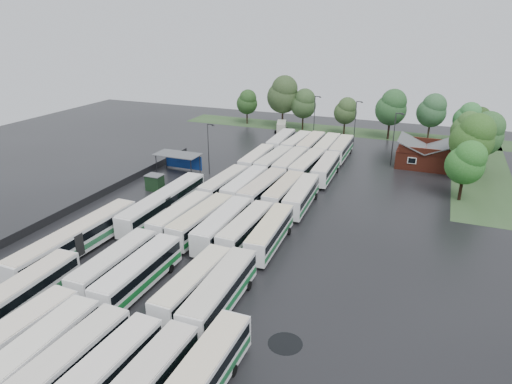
% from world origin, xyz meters
% --- Properties ---
extents(ground, '(160.00, 160.00, 0.00)m').
position_xyz_m(ground, '(0.00, 0.00, 0.00)').
color(ground, black).
rests_on(ground, ground).
extents(brick_building, '(10.07, 8.60, 5.39)m').
position_xyz_m(brick_building, '(24.00, 42.77, 1.87)').
color(brick_building, maroon).
rests_on(brick_building, ground).
extents(wash_shed, '(8.20, 4.20, 3.58)m').
position_xyz_m(wash_shed, '(-17.20, 22.02, 2.99)').
color(wash_shed, '#2D2D30').
rests_on(wash_shed, ground).
extents(utility_hut, '(2.70, 2.20, 2.62)m').
position_xyz_m(utility_hut, '(-16.20, 12.60, 1.32)').
color(utility_hut, black).
rests_on(utility_hut, ground).
extents(grass_strip_north, '(80.00, 10.00, 0.01)m').
position_xyz_m(grass_strip_north, '(2.00, 64.80, 0.01)').
color(grass_strip_north, '#2D4924').
rests_on(grass_strip_north, ground).
extents(grass_strip_east, '(10.00, 50.00, 0.01)m').
position_xyz_m(grass_strip_east, '(34.00, 42.80, 0.01)').
color(grass_strip_east, '#2D4924').
rests_on(grass_strip_east, ground).
extents(west_fence, '(0.10, 50.00, 1.20)m').
position_xyz_m(west_fence, '(-22.20, 8.00, 0.60)').
color(west_fence, '#2D2D30').
rests_on(west_fence, ground).
extents(bus_r0c0, '(3.13, 12.76, 3.53)m').
position_xyz_m(bus_r0c0, '(-4.32, -25.69, 1.94)').
color(bus_r0c0, white).
rests_on(bus_r0c0, ground).
extents(bus_r0c1, '(2.97, 12.87, 3.57)m').
position_xyz_m(bus_r0c1, '(-1.11, -26.33, 1.96)').
color(bus_r0c1, white).
rests_on(bus_r0c1, ground).
extents(bus_r0c2, '(2.96, 12.53, 3.47)m').
position_xyz_m(bus_r0c2, '(1.85, -26.16, 1.91)').
color(bus_r0c2, white).
rests_on(bus_r0c2, ground).
extents(bus_r0c3, '(3.07, 12.54, 3.47)m').
position_xyz_m(bus_r0c3, '(5.12, -26.17, 1.91)').
color(bus_r0c3, white).
rests_on(bus_r0c3, ground).
extents(bus_r1c0, '(2.77, 12.33, 3.42)m').
position_xyz_m(bus_r1c0, '(-4.52, -12.20, 1.88)').
color(bus_r1c0, white).
rests_on(bus_r1c0, ground).
extents(bus_r1c1, '(2.82, 12.65, 3.51)m').
position_xyz_m(bus_r1c1, '(-1.06, -12.71, 1.93)').
color(bus_r1c1, white).
rests_on(bus_r1c1, ground).
extents(bus_r1c3, '(2.79, 12.20, 3.38)m').
position_xyz_m(bus_r1c3, '(5.25, -12.42, 1.86)').
color(bus_r1c3, white).
rests_on(bus_r1c3, ground).
extents(bus_r1c4, '(3.16, 12.96, 3.58)m').
position_xyz_m(bus_r1c4, '(8.36, -12.71, 1.97)').
color(bus_r1c4, white).
rests_on(bus_r1c4, ground).
extents(bus_r2c0, '(2.95, 12.30, 3.41)m').
position_xyz_m(bus_r2c0, '(-4.44, 1.32, 1.87)').
color(bus_r2c0, white).
rests_on(bus_r2c0, ground).
extents(bus_r2c1, '(3.32, 12.77, 3.52)m').
position_xyz_m(bus_r2c1, '(-1.25, 1.19, 1.94)').
color(bus_r2c1, white).
rests_on(bus_r2c1, ground).
extents(bus_r2c2, '(2.88, 12.87, 3.58)m').
position_xyz_m(bus_r2c2, '(1.98, 0.94, 1.97)').
color(bus_r2c2, white).
rests_on(bus_r2c2, ground).
extents(bus_r2c3, '(2.81, 12.18, 3.38)m').
position_xyz_m(bus_r2c3, '(5.00, 1.35, 1.86)').
color(bus_r2c3, white).
rests_on(bus_r2c3, ground).
extents(bus_r2c4, '(3.20, 12.38, 3.41)m').
position_xyz_m(bus_r2c4, '(8.26, 1.33, 1.88)').
color(bus_r2c4, white).
rests_on(bus_r2c4, ground).
extents(bus_r3c0, '(3.06, 12.34, 3.41)m').
position_xyz_m(bus_r3c0, '(-4.48, 14.61, 1.88)').
color(bus_r3c0, white).
rests_on(bus_r3c0, ground).
extents(bus_r3c1, '(2.81, 12.59, 3.50)m').
position_xyz_m(bus_r3c1, '(-1.08, 15.03, 1.92)').
color(bus_r3c1, white).
rests_on(bus_r3c1, ground).
extents(bus_r3c2, '(3.26, 12.95, 3.58)m').
position_xyz_m(bus_r3c2, '(2.06, 14.68, 1.97)').
color(bus_r3c2, white).
rests_on(bus_r3c2, ground).
extents(bus_r3c3, '(2.69, 12.27, 3.41)m').
position_xyz_m(bus_r3c3, '(5.30, 15.08, 1.88)').
color(bus_r3c3, white).
rests_on(bus_r3c3, ground).
extents(bus_r3c4, '(3.24, 12.54, 3.46)m').
position_xyz_m(bus_r3c4, '(8.24, 14.60, 1.90)').
color(bus_r3c4, white).
rests_on(bus_r3c4, ground).
extents(bus_r4c0, '(2.85, 12.42, 3.45)m').
position_xyz_m(bus_r4c0, '(-4.56, 28.57, 1.90)').
color(bus_r4c0, white).
rests_on(bus_r4c0, ground).
extents(bus_r4c1, '(3.14, 12.62, 3.49)m').
position_xyz_m(bus_r4c1, '(-1.21, 28.54, 1.92)').
color(bus_r4c1, white).
rests_on(bus_r4c1, ground).
extents(bus_r4c2, '(2.76, 12.69, 3.53)m').
position_xyz_m(bus_r4c2, '(1.92, 28.55, 1.94)').
color(bus_r4c2, white).
rests_on(bus_r4c2, ground).
extents(bus_r4c3, '(3.09, 12.94, 3.58)m').
position_xyz_m(bus_r4c3, '(5.11, 28.42, 1.97)').
color(bus_r4c3, white).
rests_on(bus_r4c3, ground).
extents(bus_r4c4, '(3.07, 12.50, 3.46)m').
position_xyz_m(bus_r4c4, '(8.46, 28.50, 1.90)').
color(bus_r4c4, white).
rests_on(bus_r4c4, ground).
extents(bus_r5c0, '(3.29, 12.80, 3.53)m').
position_xyz_m(bus_r5c0, '(-4.55, 42.02, 1.94)').
color(bus_r5c0, white).
rests_on(bus_r5c0, ground).
extents(bus_r5c1, '(2.98, 12.29, 3.40)m').
position_xyz_m(bus_r5c1, '(-1.18, 42.17, 1.87)').
color(bus_r5c1, white).
rests_on(bus_r5c1, ground).
extents(bus_r5c2, '(2.77, 12.78, 3.55)m').
position_xyz_m(bus_r5c2, '(1.94, 42.01, 1.95)').
color(bus_r5c2, white).
rests_on(bus_r5c2, ground).
extents(bus_r5c3, '(2.87, 12.85, 3.57)m').
position_xyz_m(bus_r5c3, '(5.33, 41.75, 1.96)').
color(bus_r5c3, white).
rests_on(bus_r5c3, ground).
extents(bus_r5c4, '(2.89, 12.47, 3.46)m').
position_xyz_m(bus_r5c4, '(8.22, 41.94, 1.90)').
color(bus_r5c4, white).
rests_on(bus_r5c4, ground).
extents(artic_bus_west_b, '(2.80, 19.07, 3.54)m').
position_xyz_m(artic_bus_west_b, '(-9.06, 4.42, 1.96)').
color(artic_bus_west_b, white).
rests_on(artic_bus_west_b, ground).
extents(artic_bus_west_c, '(3.11, 19.35, 3.58)m').
position_xyz_m(artic_bus_west_c, '(-12.40, -9.30, 1.99)').
color(artic_bus_west_c, white).
rests_on(artic_bus_west_c, ground).
extents(minibus, '(3.67, 6.09, 2.50)m').
position_xyz_m(minibus, '(-10.12, 58.23, 1.39)').
color(minibus, beige).
rests_on(minibus, ground).
extents(tree_north_0, '(5.46, 5.46, 9.05)m').
position_xyz_m(tree_north_0, '(-21.41, 63.32, 5.82)').
color(tree_north_0, black).
rests_on(tree_north_0, ground).
extents(tree_north_1, '(7.96, 7.96, 13.18)m').
position_xyz_m(tree_north_1, '(-11.24, 62.55, 8.48)').
color(tree_north_1, '#39271D').
rests_on(tree_north_1, ground).
extents(tree_north_2, '(6.22, 6.22, 10.31)m').
position_xyz_m(tree_north_2, '(-5.83, 62.36, 6.63)').
color(tree_north_2, black).
rests_on(tree_north_2, ground).
extents(tree_north_3, '(5.45, 5.45, 9.02)m').
position_xyz_m(tree_north_3, '(4.83, 61.40, 5.80)').
color(tree_north_3, black).
rests_on(tree_north_3, ground).
extents(tree_north_4, '(7.02, 7.02, 11.62)m').
position_xyz_m(tree_north_4, '(15.25, 60.86, 7.48)').
color(tree_north_4, black).
rests_on(tree_north_4, ground).
extents(tree_north_5, '(6.49, 6.49, 10.75)m').
position_xyz_m(tree_north_5, '(23.85, 63.51, 6.92)').
color(tree_north_5, '#3B2D20').
rests_on(tree_north_5, ground).
extents(tree_north_6, '(5.79, 5.79, 9.58)m').
position_xyz_m(tree_north_6, '(31.30, 61.90, 6.16)').
color(tree_north_6, black).
rests_on(tree_north_6, ground).
extents(tree_east_0, '(5.83, 5.82, 9.64)m').
position_xyz_m(tree_east_0, '(30.36, 26.70, 6.20)').
color(tree_east_0, black).
rests_on(tree_east_0, ground).
extents(tree_east_1, '(7.20, 7.20, 11.92)m').
position_xyz_m(tree_east_1, '(31.37, 36.89, 7.67)').
color(tree_east_1, '#302014').
rests_on(tree_east_1, ground).
extents(tree_east_2, '(6.82, 6.82, 11.29)m').
position_xyz_m(tree_east_2, '(33.52, 42.89, 7.26)').
color(tree_east_2, black).
rests_on(tree_east_2, ground).
extents(tree_east_3, '(5.78, 5.78, 9.57)m').
position_xyz_m(tree_east_3, '(30.90, 51.11, 6.16)').
color(tree_east_3, black).
rests_on(tree_east_3, ground).
extents(tree_east_4, '(5.22, 5.21, 8.62)m').
position_xyz_m(tree_east_4, '(33.37, 62.55, 5.54)').
color(tree_east_4, black).
rests_on(tree_east_4, ground).
extents(lamp_post_ne, '(1.56, 0.30, 10.12)m').
position_xyz_m(lamp_post_ne, '(18.22, 41.05, 5.88)').
color(lamp_post_ne, '#2D2D30').
rests_on(lamp_post_ne, ground).
extents(lamp_post_nw, '(1.42, 0.28, 9.23)m').
position_xyz_m(lamp_post_nw, '(-11.60, 23.20, 5.36)').
color(lamp_post_nw, '#2D2D30').
rests_on(lamp_post_nw, ground).
extents(lamp_post_back_w, '(1.51, 0.29, 9.78)m').
position_xyz_m(lamp_post_back_w, '(-1.08, 55.45, 5.68)').
color(lamp_post_back_w, '#2D2D30').
rests_on(lamp_post_back_w, ground).
extents(lamp_post_back_e, '(1.45, 0.28, 9.44)m').
position_xyz_m(lamp_post_back_e, '(8.52, 54.41, 5.48)').
color(lamp_post_back_e, '#2D2D30').
rests_on(lamp_post_back_e, ground).
extents(puddle_0, '(3.69, 3.69, 0.01)m').
position_xyz_m(puddle_0, '(-0.93, -20.11, 0.00)').
color(puddle_0, black).
rests_on(puddle_0, ground).
extents(puddle_1, '(3.64, 3.64, 0.01)m').
position_xyz_m(puddle_1, '(8.10, -19.51, 0.00)').
color(puddle_1, black).
rests_on(puddle_1, ground).
extents(puddle_2, '(5.44, 5.44, 0.01)m').
position_xyz_m(puddle_2, '(-5.56, 0.51, 0.00)').
color(puddle_2, black).
rests_on(puddle_2, ground).
extents(puddle_3, '(3.72, 3.72, 0.01)m').
position_xyz_m(puddle_3, '(6.69, -3.71, 0.00)').
color(puddle_3, black).
rests_on(puddle_3, ground).
extents(puddle_4, '(3.10, 3.10, 0.01)m').
position_xyz_m(puddle_4, '(15.84, -15.09, 0.00)').
color(puddle_4, black).
rests_on(puddle_4, ground).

